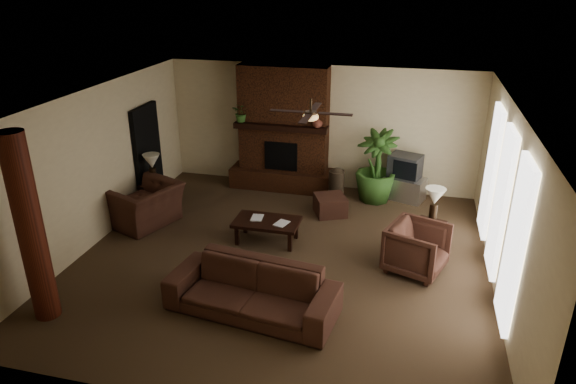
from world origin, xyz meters
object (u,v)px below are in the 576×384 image
(coffee_table, at_px, (267,223))
(side_table_left, at_px, (155,195))
(lamp_left, at_px, (152,163))
(lamp_right, at_px, (435,199))
(sofa, at_px, (252,283))
(floor_plant, at_px, (375,181))
(armchair_left, at_px, (144,198))
(ottoman, at_px, (330,205))
(floor_vase, at_px, (336,183))
(armchair_right, at_px, (417,246))
(side_table_right, at_px, (428,237))
(tv_stand, at_px, (404,188))
(log_column, at_px, (30,230))

(coffee_table, xyz_separation_m, side_table_left, (-2.71, 0.89, -0.10))
(lamp_left, xyz_separation_m, lamp_right, (5.66, -0.48, 0.00))
(sofa, relative_size, lamp_right, 3.85)
(coffee_table, relative_size, floor_plant, 0.76)
(armchair_left, xyz_separation_m, side_table_left, (-0.17, 0.75, -0.28))
(ottoman, bearing_deg, floor_vase, 88.85)
(floor_vase, bearing_deg, coffee_table, -114.18)
(armchair_right, height_order, side_table_right, armchair_right)
(lamp_right, bearing_deg, coffee_table, -172.13)
(side_table_left, xyz_separation_m, lamp_left, (0.00, -0.01, 0.73))
(side_table_left, bearing_deg, armchair_left, -77.28)
(coffee_table, relative_size, tv_stand, 1.41)
(ottoman, distance_m, floor_vase, 0.73)
(coffee_table, distance_m, lamp_right, 3.04)
(floor_vase, bearing_deg, side_table_right, -42.55)
(floor_plant, relative_size, lamp_right, 2.43)
(floor_plant, xyz_separation_m, side_table_left, (-4.49, -1.50, -0.17))
(floor_plant, bearing_deg, tv_stand, 19.43)
(floor_vase, xyz_separation_m, floor_plant, (0.81, 0.25, 0.01))
(tv_stand, distance_m, floor_vase, 1.54)
(armchair_right, distance_m, side_table_right, 0.80)
(side_table_right, bearing_deg, coffee_table, -173.00)
(lamp_right, bearing_deg, side_table_left, 175.09)
(coffee_table, distance_m, side_table_left, 2.86)
(log_column, relative_size, floor_plant, 1.77)
(tv_stand, height_order, side_table_left, side_table_left)
(lamp_left, bearing_deg, ottoman, 8.85)
(ottoman, relative_size, floor_vase, 0.78)
(coffee_table, relative_size, ottoman, 2.00)
(log_column, bearing_deg, armchair_right, 25.91)
(coffee_table, bearing_deg, tv_stand, 47.39)
(ottoman, bearing_deg, tv_stand, 38.56)
(sofa, xyz_separation_m, armchair_left, (-2.93, 2.27, 0.06))
(lamp_left, bearing_deg, lamp_right, -4.84)
(armchair_left, bearing_deg, sofa, 72.88)
(lamp_left, bearing_deg, armchair_right, -13.27)
(sofa, relative_size, armchair_right, 2.72)
(log_column, relative_size, tv_stand, 3.29)
(sofa, xyz_separation_m, coffee_table, (-0.39, 2.13, -0.12))
(tv_stand, bearing_deg, log_column, -112.27)
(floor_plant, distance_m, side_table_right, 2.34)
(sofa, bearing_deg, floor_vase, 90.14)
(side_table_right, distance_m, lamp_right, 0.73)
(side_table_left, height_order, side_table_right, same)
(tv_stand, relative_size, side_table_right, 1.55)
(ottoman, relative_size, floor_plant, 0.38)
(log_column, relative_size, floor_vase, 3.64)
(ottoman, bearing_deg, armchair_right, -46.44)
(lamp_left, height_order, lamp_right, same)
(coffee_table, relative_size, lamp_right, 1.85)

